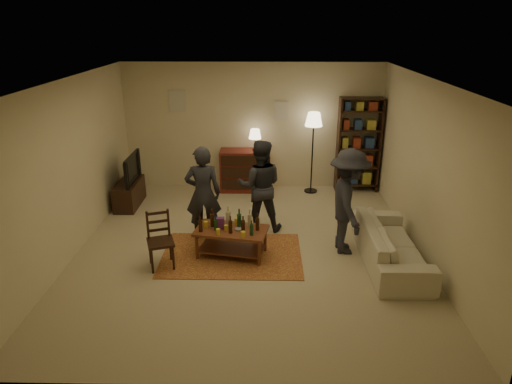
{
  "coord_description": "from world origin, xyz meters",
  "views": [
    {
      "loc": [
        0.26,
        -6.66,
        3.54
      ],
      "look_at": [
        0.12,
        0.1,
        0.95
      ],
      "focal_mm": 32.0,
      "sensor_mm": 36.0,
      "label": 1
    }
  ],
  "objects_px": {
    "dining_chair": "(160,238)",
    "coffee_table": "(231,232)",
    "bookshelf": "(358,144)",
    "person_by_sofa": "(348,202)",
    "floor_lamp": "(314,125)",
    "person_right": "(260,186)",
    "tv_stand": "(129,187)",
    "dresser": "(244,169)",
    "sofa": "(391,244)",
    "person_left": "(203,194)"
  },
  "relations": [
    {
      "from": "bookshelf",
      "to": "person_by_sofa",
      "type": "xyz_separation_m",
      "value": [
        -0.68,
        -2.81,
        -0.18
      ]
    },
    {
      "from": "coffee_table",
      "to": "person_right",
      "type": "xyz_separation_m",
      "value": [
        0.44,
        0.99,
        0.41
      ]
    },
    {
      "from": "coffee_table",
      "to": "dresser",
      "type": "relative_size",
      "value": 0.88
    },
    {
      "from": "bookshelf",
      "to": "person_left",
      "type": "distance_m",
      "value": 3.86
    },
    {
      "from": "dining_chair",
      "to": "coffee_table",
      "type": "bearing_deg",
      "value": -1.29
    },
    {
      "from": "coffee_table",
      "to": "dining_chair",
      "type": "height_order",
      "value": "dining_chair"
    },
    {
      "from": "bookshelf",
      "to": "tv_stand",
      "type": "bearing_deg",
      "value": -168.2
    },
    {
      "from": "sofa",
      "to": "person_left",
      "type": "xyz_separation_m",
      "value": [
        -2.96,
        0.77,
        0.51
      ]
    },
    {
      "from": "tv_stand",
      "to": "dresser",
      "type": "relative_size",
      "value": 0.78
    },
    {
      "from": "person_left",
      "to": "tv_stand",
      "type": "bearing_deg",
      "value": -45.63
    },
    {
      "from": "tv_stand",
      "to": "person_right",
      "type": "xyz_separation_m",
      "value": [
        2.62,
        -1.04,
        0.43
      ]
    },
    {
      "from": "tv_stand",
      "to": "sofa",
      "type": "height_order",
      "value": "tv_stand"
    },
    {
      "from": "person_left",
      "to": "person_by_sofa",
      "type": "distance_m",
      "value": 2.36
    },
    {
      "from": "floor_lamp",
      "to": "sofa",
      "type": "relative_size",
      "value": 0.83
    },
    {
      "from": "tv_stand",
      "to": "bookshelf",
      "type": "distance_m",
      "value": 4.84
    },
    {
      "from": "person_left",
      "to": "coffee_table",
      "type": "bearing_deg",
      "value": 124.98
    },
    {
      "from": "floor_lamp",
      "to": "sofa",
      "type": "xyz_separation_m",
      "value": [
        0.94,
        -3.05,
        -1.17
      ]
    },
    {
      "from": "dresser",
      "to": "person_by_sofa",
      "type": "distance_m",
      "value": 3.28
    },
    {
      "from": "dresser",
      "to": "floor_lamp",
      "type": "bearing_deg",
      "value": -2.49
    },
    {
      "from": "coffee_table",
      "to": "dining_chair",
      "type": "bearing_deg",
      "value": -162.45
    },
    {
      "from": "sofa",
      "to": "person_left",
      "type": "distance_m",
      "value": 3.1
    },
    {
      "from": "dresser",
      "to": "bookshelf",
      "type": "distance_m",
      "value": 2.5
    },
    {
      "from": "dining_chair",
      "to": "tv_stand",
      "type": "xyz_separation_m",
      "value": [
        -1.14,
        2.36,
        -0.08
      ]
    },
    {
      "from": "coffee_table",
      "to": "sofa",
      "type": "height_order",
      "value": "coffee_table"
    },
    {
      "from": "tv_stand",
      "to": "person_right",
      "type": "distance_m",
      "value": 2.85
    },
    {
      "from": "bookshelf",
      "to": "floor_lamp",
      "type": "xyz_separation_m",
      "value": [
        -0.98,
        -0.13,
        0.44
      ]
    },
    {
      "from": "bookshelf",
      "to": "person_left",
      "type": "relative_size",
      "value": 1.24
    },
    {
      "from": "floor_lamp",
      "to": "person_by_sofa",
      "type": "xyz_separation_m",
      "value": [
        0.31,
        -2.68,
        -0.62
      ]
    },
    {
      "from": "dining_chair",
      "to": "bookshelf",
      "type": "relative_size",
      "value": 0.44
    },
    {
      "from": "person_right",
      "to": "coffee_table",
      "type": "bearing_deg",
      "value": 66.56
    },
    {
      "from": "dresser",
      "to": "floor_lamp",
      "type": "height_order",
      "value": "floor_lamp"
    },
    {
      "from": "dining_chair",
      "to": "person_left",
      "type": "distance_m",
      "value": 1.13
    },
    {
      "from": "coffee_table",
      "to": "sofa",
      "type": "bearing_deg",
      "value": -3.96
    },
    {
      "from": "tv_stand",
      "to": "bookshelf",
      "type": "relative_size",
      "value": 0.52
    },
    {
      "from": "person_by_sofa",
      "to": "person_right",
      "type": "bearing_deg",
      "value": 58.14
    },
    {
      "from": "floor_lamp",
      "to": "person_right",
      "type": "distance_m",
      "value": 2.28
    },
    {
      "from": "dining_chair",
      "to": "bookshelf",
      "type": "xyz_separation_m",
      "value": [
        3.55,
        3.34,
        0.57
      ]
    },
    {
      "from": "coffee_table",
      "to": "tv_stand",
      "type": "relative_size",
      "value": 1.14
    },
    {
      "from": "dresser",
      "to": "person_by_sofa",
      "type": "xyz_separation_m",
      "value": [
        1.76,
        -2.75,
        0.37
      ]
    },
    {
      "from": "bookshelf",
      "to": "floor_lamp",
      "type": "height_order",
      "value": "bookshelf"
    },
    {
      "from": "sofa",
      "to": "person_left",
      "type": "relative_size",
      "value": 1.28
    },
    {
      "from": "dresser",
      "to": "floor_lamp",
      "type": "relative_size",
      "value": 0.79
    },
    {
      "from": "tv_stand",
      "to": "person_by_sofa",
      "type": "relative_size",
      "value": 0.62
    },
    {
      "from": "person_right",
      "to": "dresser",
      "type": "bearing_deg",
      "value": -79.01
    },
    {
      "from": "dresser",
      "to": "floor_lamp",
      "type": "distance_m",
      "value": 1.76
    },
    {
      "from": "coffee_table",
      "to": "dresser",
      "type": "height_order",
      "value": "dresser"
    },
    {
      "from": "dining_chair",
      "to": "floor_lamp",
      "type": "relative_size",
      "value": 0.51
    },
    {
      "from": "sofa",
      "to": "tv_stand",
      "type": "bearing_deg",
      "value": 64.66
    },
    {
      "from": "tv_stand",
      "to": "dining_chair",
      "type": "bearing_deg",
      "value": -64.24
    },
    {
      "from": "bookshelf",
      "to": "dresser",
      "type": "bearing_deg",
      "value": -178.43
    }
  ]
}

